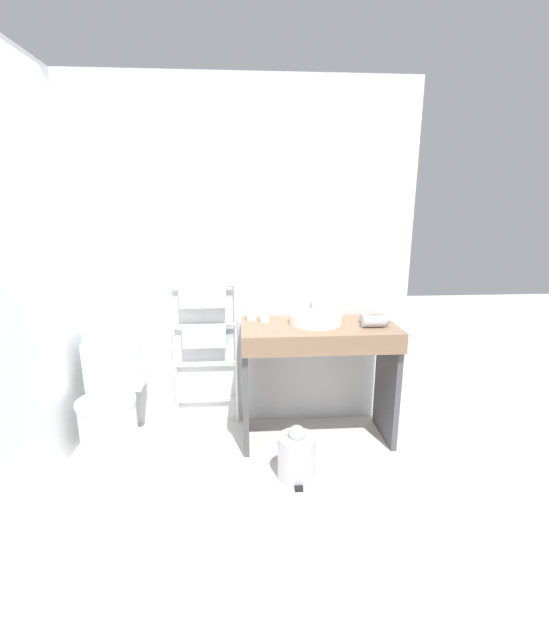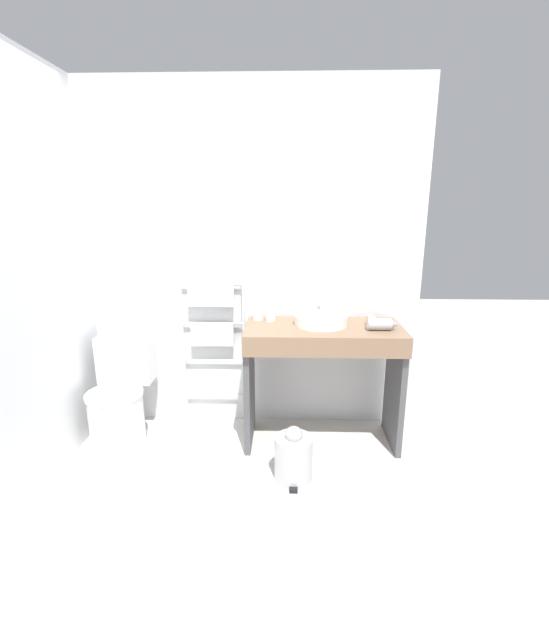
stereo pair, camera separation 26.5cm
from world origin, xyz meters
The scene contains 12 objects.
ground_plane centered at (0.00, 0.00, 0.00)m, with size 12.00×12.00×0.00m, color silver.
wall_back centered at (0.00, 1.44, 1.27)m, with size 2.58×0.12×2.53m, color silver.
wall_side centered at (-1.23, 0.69, 1.27)m, with size 0.12×2.05×2.53m, color silver.
toilet centered at (-0.90, 1.03, 0.32)m, with size 0.39×0.55×0.76m.
towel_radiator centered at (-0.26, 1.33, 0.79)m, with size 0.50×0.06×1.16m.
vanity_counter centered at (0.56, 1.06, 0.60)m, with size 1.08×0.53×0.87m.
sink_basin centered at (0.54, 1.11, 0.91)m, with size 0.37×0.37×0.07m.
faucet centered at (0.54, 1.29, 0.96)m, with size 0.02×0.10×0.13m.
cup_near_wall centered at (0.09, 1.23, 0.92)m, with size 0.07×0.07×0.08m.
cup_near_edge centered at (0.19, 1.19, 0.91)m, with size 0.07×0.07×0.08m.
hair_dryer centered at (0.93, 1.01, 0.91)m, with size 0.21×0.18×0.08m.
trash_bin centered at (0.35, 0.60, 0.16)m, with size 0.24×0.27×0.36m.
Camera 2 is at (0.31, -1.76, 1.68)m, focal length 24.00 mm.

